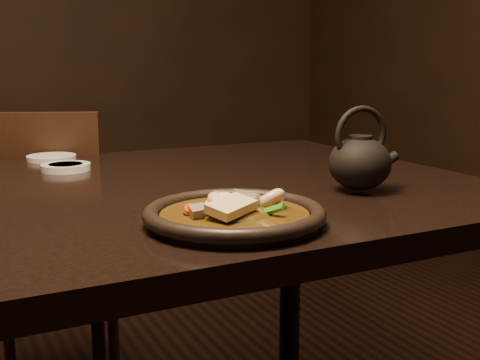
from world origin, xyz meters
name	(u,v)px	position (x,y,z in m)	size (l,w,h in m)	color
table	(47,240)	(0.00, 0.00, 0.67)	(1.60, 0.90, 0.75)	black
chair	(38,253)	(0.06, 0.60, 0.47)	(0.52, 0.52, 0.85)	black
plate	(235,215)	(0.21, -0.30, 0.76)	(0.26, 0.26, 0.03)	black
stirfry	(234,211)	(0.21, -0.30, 0.77)	(0.17, 0.13, 0.05)	#3C290A
soy_dish	(66,167)	(0.08, 0.24, 0.76)	(0.10, 0.10, 0.01)	silver
saucer_right	(51,158)	(0.08, 0.39, 0.76)	(0.11, 0.11, 0.01)	silver
teapot	(360,160)	(0.50, -0.20, 0.81)	(0.13, 0.11, 0.15)	black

